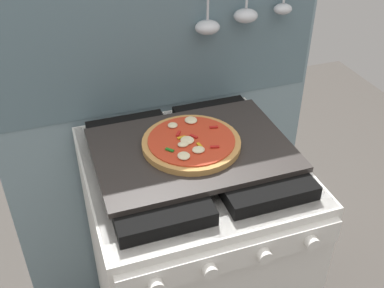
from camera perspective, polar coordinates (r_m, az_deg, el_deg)
kitchen_backsplash at (r=1.62m, az=-3.76°, el=2.44°), size 1.10×0.09×1.55m
stove at (r=1.60m, az=0.02°, el=-14.18°), size 0.60×0.64×0.90m
baking_tray at (r=1.29m, az=0.00°, el=-0.66°), size 0.54×0.38×0.02m
pizza_left at (r=1.28m, az=-0.25°, el=0.15°), size 0.27×0.27×0.03m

